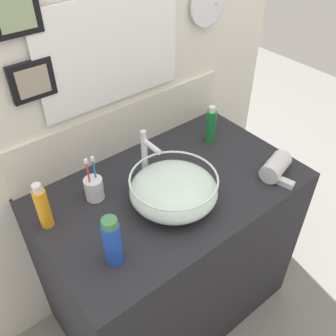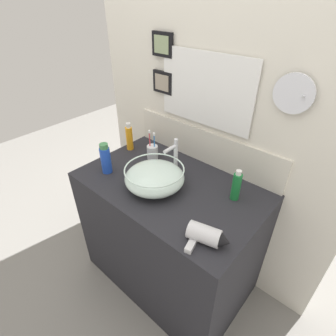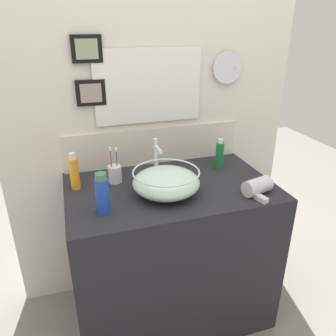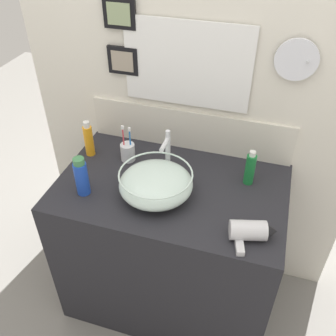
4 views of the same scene
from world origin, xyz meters
TOP-DOWN VIEW (x-y plane):
  - ground_plane at (0.00, 0.00)m, footprint 6.00×6.00m
  - vanity_counter at (0.00, 0.00)m, footprint 1.04×0.64m
  - back_panel at (-0.00, 0.35)m, footprint 1.66×0.10m
  - glass_bowl_sink at (-0.05, -0.07)m, footprint 0.32×0.32m
  - faucet at (-0.05, 0.09)m, footprint 0.02×0.11m
  - hair_drier at (0.38, -0.20)m, footprint 0.19×0.17m
  - toothbrush_cup at (-0.26, 0.13)m, footprint 0.07×0.07m
  - soap_dispenser at (-0.35, -0.15)m, footprint 0.06×0.06m
  - lotion_bottle at (0.33, 0.13)m, footprint 0.04×0.04m
  - spray_bottle at (-0.46, 0.12)m, footprint 0.04×0.04m

SIDE VIEW (x-z plane):
  - ground_plane at x=0.00m, z-range 0.00..0.00m
  - vanity_counter at x=0.00m, z-range 0.00..0.82m
  - hair_drier at x=0.38m, z-range 0.82..0.90m
  - toothbrush_cup at x=-0.26m, z-range 0.77..0.96m
  - glass_bowl_sink at x=-0.05m, z-range 0.82..0.94m
  - lotion_bottle at x=0.33m, z-range 0.81..0.99m
  - spray_bottle at x=-0.46m, z-range 0.81..1.00m
  - soap_dispenser at x=-0.35m, z-range 0.82..1.00m
  - faucet at x=-0.05m, z-range 0.84..1.06m
  - back_panel at x=0.00m, z-range 0.00..2.59m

